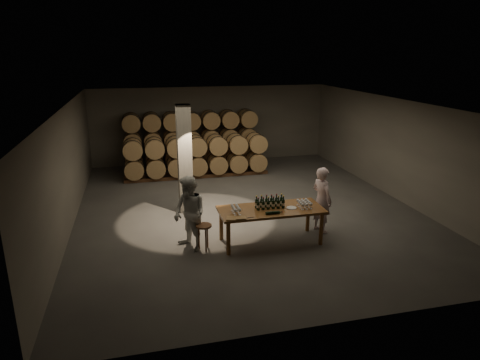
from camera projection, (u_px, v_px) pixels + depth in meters
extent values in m
plane|color=#494744|center=(246.00, 208.00, 13.18)|extent=(12.00, 12.00, 0.00)
plane|color=#605E59|center=(246.00, 103.00, 12.25)|extent=(12.00, 12.00, 0.00)
plane|color=#655F56|center=(211.00, 125.00, 18.29)|extent=(10.00, 0.00, 10.00)
plane|color=#655F56|center=(336.00, 242.00, 7.14)|extent=(10.00, 0.00, 10.00)
plane|color=#655F56|center=(68.00, 168.00, 11.58)|extent=(0.00, 12.00, 12.00)
plane|color=#655F56|center=(395.00, 149.00, 13.85)|extent=(0.00, 12.00, 12.00)
cube|color=#69645B|center=(185.00, 160.00, 12.49)|extent=(0.40, 0.40, 3.20)
cylinder|color=brown|center=(228.00, 238.00, 10.07)|extent=(0.10, 0.10, 0.84)
cylinder|color=brown|center=(321.00, 229.00, 10.60)|extent=(0.10, 0.10, 0.84)
cylinder|color=brown|center=(221.00, 224.00, 10.87)|extent=(0.10, 0.10, 0.84)
cylinder|color=brown|center=(308.00, 216.00, 11.40)|extent=(0.10, 0.10, 0.84)
cube|color=brown|center=(271.00, 210.00, 10.61)|extent=(2.60, 1.10, 0.06)
cube|color=#56321D|center=(193.00, 167.00, 17.50)|extent=(5.48, 0.10, 0.12)
cube|color=#56321D|center=(191.00, 164.00, 18.06)|extent=(5.48, 0.10, 0.12)
cylinder|color=#AB7F4D|center=(134.00, 159.00, 17.13)|extent=(0.70, 0.95, 0.70)
cylinder|color=black|center=(134.00, 161.00, 16.89)|extent=(0.73, 0.04, 0.73)
cylinder|color=black|center=(134.00, 158.00, 17.37)|extent=(0.73, 0.04, 0.73)
cylinder|color=#AB7F4D|center=(154.00, 158.00, 17.31)|extent=(0.70, 0.95, 0.70)
cylinder|color=black|center=(154.00, 160.00, 17.06)|extent=(0.73, 0.04, 0.73)
cylinder|color=black|center=(153.00, 157.00, 17.55)|extent=(0.73, 0.04, 0.73)
cylinder|color=#AB7F4D|center=(173.00, 157.00, 17.48)|extent=(0.70, 0.95, 0.70)
cylinder|color=black|center=(174.00, 158.00, 17.24)|extent=(0.73, 0.04, 0.73)
cylinder|color=black|center=(172.00, 155.00, 17.72)|extent=(0.73, 0.04, 0.73)
cylinder|color=#AB7F4D|center=(192.00, 156.00, 17.66)|extent=(0.70, 0.95, 0.70)
cylinder|color=black|center=(193.00, 157.00, 17.42)|extent=(0.73, 0.04, 0.73)
cylinder|color=black|center=(191.00, 154.00, 17.90)|extent=(0.73, 0.04, 0.73)
cylinder|color=#AB7F4D|center=(211.00, 155.00, 17.84)|extent=(0.70, 0.95, 0.70)
cylinder|color=black|center=(212.00, 156.00, 17.59)|extent=(0.73, 0.04, 0.73)
cylinder|color=black|center=(210.00, 153.00, 18.08)|extent=(0.73, 0.04, 0.73)
cylinder|color=#AB7F4D|center=(229.00, 154.00, 18.01)|extent=(0.70, 0.95, 0.70)
cylinder|color=black|center=(230.00, 155.00, 17.77)|extent=(0.73, 0.04, 0.73)
cylinder|color=black|center=(228.00, 152.00, 18.25)|extent=(0.73, 0.04, 0.73)
cylinder|color=#AB7F4D|center=(247.00, 153.00, 18.19)|extent=(0.70, 0.95, 0.70)
cylinder|color=black|center=(248.00, 154.00, 17.95)|extent=(0.73, 0.04, 0.73)
cylinder|color=black|center=(245.00, 151.00, 18.43)|extent=(0.73, 0.04, 0.73)
cylinder|color=#AB7F4D|center=(133.00, 141.00, 16.91)|extent=(0.70, 0.95, 0.70)
cylinder|color=black|center=(133.00, 142.00, 16.67)|extent=(0.73, 0.04, 0.73)
cylinder|color=black|center=(133.00, 140.00, 17.15)|extent=(0.73, 0.04, 0.73)
cylinder|color=#AB7F4D|center=(153.00, 140.00, 17.09)|extent=(0.70, 0.95, 0.70)
cylinder|color=black|center=(153.00, 141.00, 16.85)|extent=(0.73, 0.04, 0.73)
cylinder|color=black|center=(152.00, 139.00, 17.33)|extent=(0.73, 0.04, 0.73)
cylinder|color=#AB7F4D|center=(172.00, 139.00, 17.27)|extent=(0.70, 0.95, 0.70)
cylinder|color=black|center=(173.00, 140.00, 17.02)|extent=(0.73, 0.04, 0.73)
cylinder|color=black|center=(172.00, 138.00, 17.51)|extent=(0.73, 0.04, 0.73)
cylinder|color=#AB7F4D|center=(191.00, 138.00, 17.44)|extent=(0.70, 0.95, 0.70)
cylinder|color=black|center=(192.00, 139.00, 17.20)|extent=(0.73, 0.04, 0.73)
cylinder|color=black|center=(191.00, 137.00, 17.68)|extent=(0.73, 0.04, 0.73)
cylinder|color=#AB7F4D|center=(210.00, 137.00, 17.62)|extent=(0.70, 0.95, 0.70)
cylinder|color=black|center=(211.00, 139.00, 17.38)|extent=(0.73, 0.04, 0.73)
cylinder|color=black|center=(209.00, 136.00, 17.86)|extent=(0.73, 0.04, 0.73)
cylinder|color=#AB7F4D|center=(229.00, 136.00, 17.80)|extent=(0.70, 0.95, 0.70)
cylinder|color=black|center=(230.00, 138.00, 17.55)|extent=(0.73, 0.04, 0.73)
cylinder|color=black|center=(227.00, 135.00, 18.04)|extent=(0.73, 0.04, 0.73)
cylinder|color=#AB7F4D|center=(247.00, 136.00, 17.97)|extent=(0.70, 0.95, 0.70)
cylinder|color=black|center=(248.00, 137.00, 17.73)|extent=(0.73, 0.04, 0.73)
cylinder|color=black|center=(245.00, 134.00, 18.21)|extent=(0.73, 0.04, 0.73)
cylinder|color=#AB7F4D|center=(131.00, 122.00, 16.70)|extent=(0.70, 0.95, 0.70)
cylinder|color=black|center=(131.00, 124.00, 16.45)|extent=(0.73, 0.04, 0.73)
cylinder|color=black|center=(131.00, 121.00, 16.94)|extent=(0.73, 0.04, 0.73)
cylinder|color=#AB7F4D|center=(151.00, 122.00, 16.87)|extent=(0.70, 0.95, 0.70)
cylinder|color=black|center=(152.00, 123.00, 16.63)|extent=(0.73, 0.04, 0.73)
cylinder|color=black|center=(151.00, 121.00, 17.11)|extent=(0.73, 0.04, 0.73)
cylinder|color=#AB7F4D|center=(171.00, 121.00, 17.05)|extent=(0.70, 0.95, 0.70)
cylinder|color=black|center=(172.00, 122.00, 16.81)|extent=(0.73, 0.04, 0.73)
cylinder|color=black|center=(171.00, 120.00, 17.29)|extent=(0.73, 0.04, 0.73)
cylinder|color=#AB7F4D|center=(191.00, 120.00, 17.23)|extent=(0.70, 0.95, 0.70)
cylinder|color=black|center=(192.00, 121.00, 16.98)|extent=(0.73, 0.04, 0.73)
cylinder|color=black|center=(190.00, 119.00, 17.47)|extent=(0.73, 0.04, 0.73)
cylinder|color=#AB7F4D|center=(210.00, 119.00, 17.40)|extent=(0.70, 0.95, 0.70)
cylinder|color=black|center=(211.00, 120.00, 17.16)|extent=(0.73, 0.04, 0.73)
cylinder|color=black|center=(209.00, 119.00, 17.64)|extent=(0.73, 0.04, 0.73)
cylinder|color=#AB7F4D|center=(229.00, 119.00, 17.58)|extent=(0.70, 0.95, 0.70)
cylinder|color=black|center=(230.00, 120.00, 17.34)|extent=(0.73, 0.04, 0.73)
cylinder|color=black|center=(227.00, 118.00, 17.82)|extent=(0.73, 0.04, 0.73)
cylinder|color=#AB7F4D|center=(247.00, 118.00, 17.76)|extent=(0.70, 0.95, 0.70)
cylinder|color=black|center=(249.00, 119.00, 17.51)|extent=(0.73, 0.04, 0.73)
cylinder|color=black|center=(245.00, 117.00, 18.00)|extent=(0.73, 0.04, 0.73)
cube|color=#56321D|center=(198.00, 177.00, 16.20)|extent=(5.48, 0.10, 0.12)
cube|color=#56321D|center=(196.00, 172.00, 16.76)|extent=(5.48, 0.10, 0.12)
cylinder|color=#AB7F4D|center=(134.00, 168.00, 15.83)|extent=(0.70, 0.95, 0.70)
cylinder|color=black|center=(134.00, 170.00, 15.59)|extent=(0.73, 0.04, 0.73)
cylinder|color=black|center=(134.00, 166.00, 16.07)|extent=(0.73, 0.04, 0.73)
cylinder|color=#AB7F4D|center=(156.00, 167.00, 16.00)|extent=(0.70, 0.95, 0.70)
cylinder|color=black|center=(156.00, 169.00, 15.76)|extent=(0.73, 0.04, 0.73)
cylinder|color=black|center=(155.00, 165.00, 16.25)|extent=(0.73, 0.04, 0.73)
cylinder|color=#AB7F4D|center=(176.00, 166.00, 16.18)|extent=(0.70, 0.95, 0.70)
cylinder|color=black|center=(177.00, 167.00, 15.94)|extent=(0.73, 0.04, 0.73)
cylinder|color=black|center=(176.00, 164.00, 16.42)|extent=(0.73, 0.04, 0.73)
cylinder|color=#AB7F4D|center=(197.00, 164.00, 16.36)|extent=(0.70, 0.95, 0.70)
cylinder|color=black|center=(198.00, 166.00, 16.12)|extent=(0.73, 0.04, 0.73)
cylinder|color=black|center=(196.00, 163.00, 16.60)|extent=(0.73, 0.04, 0.73)
cylinder|color=#AB7F4D|center=(217.00, 163.00, 16.53)|extent=(0.70, 0.95, 0.70)
cylinder|color=black|center=(218.00, 165.00, 16.29)|extent=(0.73, 0.04, 0.73)
cylinder|color=black|center=(216.00, 161.00, 16.78)|extent=(0.73, 0.04, 0.73)
cylinder|color=#AB7F4D|center=(236.00, 162.00, 16.71)|extent=(0.70, 0.95, 0.70)
cylinder|color=black|center=(238.00, 164.00, 16.47)|extent=(0.73, 0.04, 0.73)
cylinder|color=black|center=(235.00, 160.00, 16.95)|extent=(0.73, 0.04, 0.73)
cylinder|color=#AB7F4D|center=(256.00, 161.00, 16.89)|extent=(0.70, 0.95, 0.70)
cylinder|color=black|center=(257.00, 162.00, 16.65)|extent=(0.73, 0.04, 0.73)
cylinder|color=black|center=(254.00, 159.00, 17.13)|extent=(0.73, 0.04, 0.73)
cylinder|color=#AB7F4D|center=(133.00, 149.00, 15.61)|extent=(0.70, 0.95, 0.70)
cylinder|color=black|center=(133.00, 150.00, 15.37)|extent=(0.73, 0.04, 0.73)
cylinder|color=black|center=(133.00, 147.00, 15.85)|extent=(0.73, 0.04, 0.73)
cylinder|color=#AB7F4D|center=(154.00, 148.00, 15.79)|extent=(0.70, 0.95, 0.70)
cylinder|color=black|center=(155.00, 149.00, 15.55)|extent=(0.73, 0.04, 0.73)
cylinder|color=black|center=(154.00, 146.00, 16.03)|extent=(0.73, 0.04, 0.73)
cylinder|color=#AB7F4D|center=(176.00, 146.00, 15.96)|extent=(0.70, 0.95, 0.70)
cylinder|color=black|center=(176.00, 148.00, 15.72)|extent=(0.73, 0.04, 0.73)
cylinder|color=black|center=(175.00, 145.00, 16.21)|extent=(0.73, 0.04, 0.73)
cylinder|color=#AB7F4D|center=(196.00, 145.00, 16.14)|extent=(0.70, 0.95, 0.70)
cylinder|color=black|center=(197.00, 147.00, 15.90)|extent=(0.73, 0.04, 0.73)
cylinder|color=black|center=(195.00, 144.00, 16.38)|extent=(0.73, 0.04, 0.73)
cylinder|color=#AB7F4D|center=(217.00, 144.00, 16.32)|extent=(0.70, 0.95, 0.70)
cylinder|color=black|center=(218.00, 146.00, 16.08)|extent=(0.73, 0.04, 0.73)
cylinder|color=black|center=(215.00, 143.00, 16.56)|extent=(0.73, 0.04, 0.73)
cylinder|color=#AB7F4D|center=(236.00, 143.00, 16.49)|extent=(0.70, 0.95, 0.70)
cylinder|color=black|center=(238.00, 145.00, 16.25)|extent=(0.73, 0.04, 0.73)
cylinder|color=black|center=(235.00, 142.00, 16.74)|extent=(0.73, 0.04, 0.73)
cylinder|color=#AB7F4D|center=(256.00, 142.00, 16.67)|extent=(0.70, 0.95, 0.70)
cylinder|color=black|center=(258.00, 144.00, 16.43)|extent=(0.73, 0.04, 0.73)
cylinder|color=black|center=(254.00, 141.00, 16.91)|extent=(0.73, 0.04, 0.73)
cylinder|color=black|center=(258.00, 206.00, 10.48)|extent=(0.08, 0.08, 0.22)
cylinder|color=silver|center=(258.00, 206.00, 10.48)|extent=(0.08, 0.08, 0.07)
cylinder|color=black|center=(258.00, 200.00, 10.43)|extent=(0.03, 0.03, 0.09)
cylinder|color=gold|center=(258.00, 198.00, 10.42)|extent=(0.03, 0.03, 0.02)
cylinder|color=black|center=(256.00, 204.00, 10.61)|extent=(0.08, 0.08, 0.22)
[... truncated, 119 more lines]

